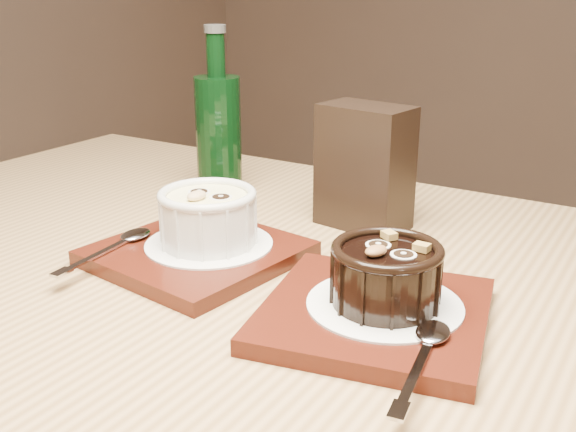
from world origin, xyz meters
name	(u,v)px	position (x,y,z in m)	size (l,w,h in m)	color
table	(263,374)	(-0.15, 0.01, 0.66)	(1.21, 0.81, 0.75)	olive
tray_left	(197,253)	(-0.24, 0.04, 0.76)	(0.18, 0.18, 0.01)	#46150B
doily_left	(209,244)	(-0.24, 0.05, 0.77)	(0.13, 0.13, 0.00)	white
ramekin_white	(208,215)	(-0.24, 0.05, 0.80)	(0.10, 0.10, 0.06)	silver
spoon_left	(113,245)	(-0.31, -0.01, 0.77)	(0.03, 0.13, 0.01)	#B8B9C1
tray_right	(374,315)	(-0.04, 0.01, 0.76)	(0.18, 0.18, 0.01)	#46150B
doily_right	(385,304)	(-0.03, 0.01, 0.77)	(0.13, 0.13, 0.00)	white
ramekin_dark	(386,272)	(-0.03, 0.01, 0.80)	(0.09, 0.09, 0.05)	black
spoon_right	(423,354)	(0.03, -0.05, 0.77)	(0.03, 0.13, 0.01)	#B8B9C1
condiment_stand	(365,167)	(-0.14, 0.22, 0.82)	(0.10, 0.06, 0.14)	black
green_bottle	(218,132)	(-0.35, 0.23, 0.83)	(0.06, 0.06, 0.22)	black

